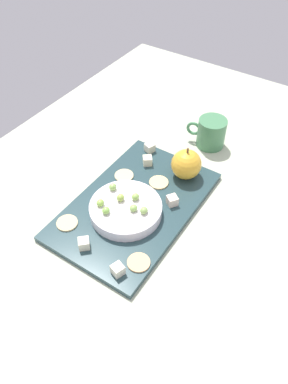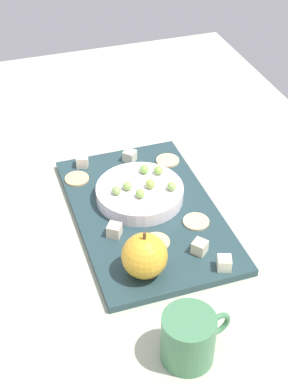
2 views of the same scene
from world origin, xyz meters
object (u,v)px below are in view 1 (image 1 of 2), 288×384
Objects in this scene: cheese_cube_4 at (147,161)px; cracker_3 at (124,176)px; platter at (135,205)px; cup at (211,133)px; cheese_cube_0 at (150,148)px; grape_5 at (100,203)px; grape_3 at (135,197)px; grape_0 at (134,208)px; apple_whole at (186,164)px; grape_6 at (120,198)px; cracker_1 at (139,262)px; cheese_cube_2 at (84,244)px; cracker_0 at (67,223)px; grape_2 at (113,187)px; grape_1 at (106,211)px; cracker_2 at (159,182)px; grape_4 at (144,210)px; cheese_cube_3 at (172,200)px; serving_dish at (125,209)px; cheese_cube_1 at (118,270)px.

cheese_cube_4 is 7.36cm from cracker_3.
cup reaches higher than platter.
cheese_cube_0 is 24.13cm from grape_5.
cup is at bearing 174.21° from grape_3.
grape_0 reaches higher than cheese_cube_0.
apple_whole is 15.29cm from cracker_3.
cracker_3 is at bearing -148.16° from grape_6.
apple_whole is 12.90cm from cheese_cube_0.
apple_whole is at bearing -170.42° from cracker_1.
grape_0 is at bearing -8.75° from apple_whole.
grape_0 is (-11.89, 4.10, 2.20)cm from cheese_cube_2.
grape_5 is at bearing 146.52° from cracker_0.
grape_5 is (23.88, 2.63, 2.21)cm from cheese_cube_0.
apple_whole is 18.55cm from grape_2.
grape_1 is at bearing 128.81° from cracker_0.
cheese_cube_0 is at bearing -104.14° from apple_whole.
cracker_2 is 12.74cm from grape_0.
grape_4 is at bearing 55.45° from platter.
grape_1 is (13.45, 5.04, 3.14)cm from cracker_3.
grape_2 reaches higher than cheese_cube_4.
grape_1 reaches higher than cracker_3.
cracker_0 is at bearing -24.85° from cracker_2.
grape_1 is 1.00× the size of grape_4.
grape_1 and grape_3 have the same top height.
cheese_cube_3 is at bearing 160.97° from grape_4.
cheese_cube_2 is at bearing -23.97° from cheese_cube_3.
grape_6 is at bearing -27.57° from platter.
platter is at bearing 174.06° from cheese_cube_2.
grape_1 is at bearing -18.28° from apple_whole.
cracker_2 is 9.93cm from grape_3.
cracker_1 is 2.57× the size of grape_1.
apple_whole is 3.31× the size of cheese_cube_0.
cheese_cube_4 is 15.02cm from grape_3.
serving_dish is 1.50× the size of cup.
apple_whole is 18.30cm from grape_0.
cracker_2 is 2.57× the size of grape_2.
serving_dish reaches higher than cracker_2.
grape_3 is at bearing -157.15° from cheese_cube_1.
cracker_0 is 18.91cm from cracker_3.
cheese_cube_4 is (4.60, 2.28, 0.00)cm from cheese_cube_0.
apple_whole is 10.36cm from cheese_cube_3.
grape_2 is at bearing -75.98° from platter.
grape_4 is (-13.73, -3.02, 2.19)cm from cheese_cube_1.
cracker_0 is (-2.68, -7.05, -0.90)cm from cheese_cube_2.
cracker_2 is at bearing 155.15° from cracker_0.
grape_6 is (-13.94, -9.30, 2.31)cm from cheese_cube_1.
cup reaches higher than grape_3.
grape_3 is (-2.88, -1.47, 0.06)cm from grape_0.
cheese_cube_2 is 11.84cm from cracker_1.
cheese_cube_2 is at bearing -75.97° from cracker_1.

